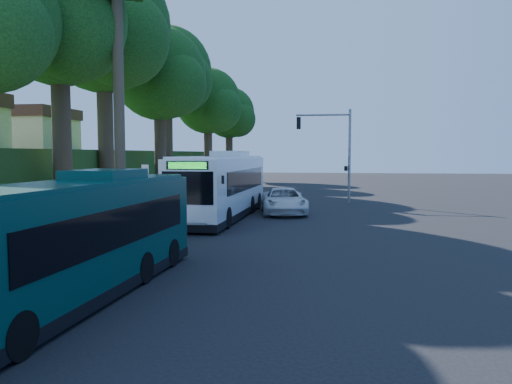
% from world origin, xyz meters
% --- Properties ---
extents(ground, '(140.00, 140.00, 0.00)m').
position_xyz_m(ground, '(0.00, 0.00, 0.00)').
color(ground, black).
rests_on(ground, ground).
extents(sidewalk, '(4.50, 70.00, 0.12)m').
position_xyz_m(sidewalk, '(-7.30, 0.00, 0.06)').
color(sidewalk, gray).
rests_on(sidewalk, ground).
extents(red_curb, '(0.25, 30.00, 0.13)m').
position_xyz_m(red_curb, '(-5.00, -4.00, 0.07)').
color(red_curb, maroon).
rests_on(red_curb, ground).
extents(grass_verge, '(8.00, 70.00, 0.06)m').
position_xyz_m(grass_verge, '(-13.00, 5.00, 0.03)').
color(grass_verge, '#234719').
rests_on(grass_verge, ground).
extents(bus_shelter, '(3.20, 1.51, 2.55)m').
position_xyz_m(bus_shelter, '(-7.26, -2.86, 1.81)').
color(bus_shelter, black).
rests_on(bus_shelter, ground).
extents(stop_sign_pole, '(0.35, 0.06, 3.17)m').
position_xyz_m(stop_sign_pole, '(-5.40, -5.00, 2.08)').
color(stop_sign_pole, gray).
rests_on(stop_sign_pole, ground).
extents(traffic_signal_pole, '(4.10, 0.30, 7.00)m').
position_xyz_m(traffic_signal_pole, '(3.78, 10.00, 4.42)').
color(traffic_signal_pole, gray).
rests_on(traffic_signal_pole, ground).
extents(hillside_backdrop, '(24.00, 60.00, 8.80)m').
position_xyz_m(hillside_backdrop, '(-26.30, 15.10, 2.44)').
color(hillside_backdrop, '#234719').
rests_on(hillside_backdrop, ground).
extents(tree_0, '(8.40, 8.00, 15.70)m').
position_xyz_m(tree_0, '(-12.40, -0.02, 11.20)').
color(tree_0, '#382B1E').
rests_on(tree_0, ground).
extents(tree_1, '(10.50, 10.00, 18.26)m').
position_xyz_m(tree_1, '(-13.37, 7.98, 12.73)').
color(tree_1, '#382B1E').
rests_on(tree_1, ground).
extents(tree_2, '(8.82, 8.40, 15.12)m').
position_xyz_m(tree_2, '(-11.89, 15.98, 10.48)').
color(tree_2, '#382B1E').
rests_on(tree_2, ground).
extents(tree_3, '(10.08, 9.60, 17.28)m').
position_xyz_m(tree_3, '(-13.88, 23.98, 11.98)').
color(tree_3, '#382B1E').
rests_on(tree_3, ground).
extents(tree_4, '(8.40, 8.00, 14.14)m').
position_xyz_m(tree_4, '(-11.40, 31.98, 9.73)').
color(tree_4, '#382B1E').
rests_on(tree_4, ground).
extents(tree_5, '(7.35, 7.00, 12.86)m').
position_xyz_m(tree_5, '(-10.41, 39.99, 8.96)').
color(tree_5, '#382B1E').
rests_on(tree_5, ground).
extents(white_bus, '(3.11, 13.04, 3.87)m').
position_xyz_m(white_bus, '(-2.79, 0.39, 1.89)').
color(white_bus, white).
rests_on(white_bus, ground).
extents(teal_bus, '(2.84, 11.01, 3.25)m').
position_xyz_m(teal_bus, '(-2.97, -16.31, 1.59)').
color(teal_bus, '#0A3733').
rests_on(teal_bus, ground).
extents(pickup, '(3.52, 6.04, 1.58)m').
position_xyz_m(pickup, '(0.58, 2.73, 0.79)').
color(pickup, white).
rests_on(pickup, ground).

